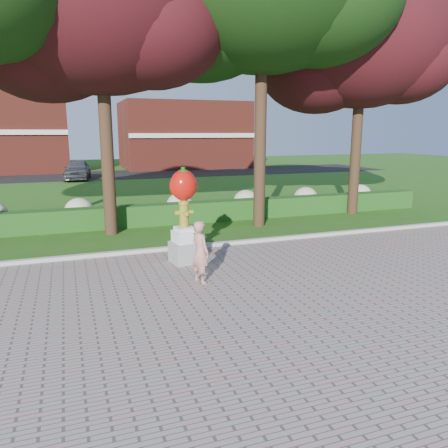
{
  "coord_description": "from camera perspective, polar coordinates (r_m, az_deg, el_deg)",
  "views": [
    {
      "loc": [
        -3.36,
        -9.55,
        3.56
      ],
      "look_at": [
        0.45,
        1.0,
        1.17
      ],
      "focal_mm": 35.0,
      "sensor_mm": 36.0,
      "label": 1
    }
  ],
  "objects": [
    {
      "name": "tree_mid_left",
      "position": [
        16.12,
        -16.38,
        24.96
      ],
      "size": [
        8.25,
        7.04,
        10.69
      ],
      "color": "black",
      "rests_on": "ground"
    },
    {
      "name": "tree_far_right",
      "position": [
        20.25,
        17.22,
        21.18
      ],
      "size": [
        7.88,
        6.72,
        10.21
      ],
      "color": "black",
      "rests_on": "ground"
    },
    {
      "name": "hydrangea_row",
      "position": [
        18.23,
        -7.12,
        2.41
      ],
      "size": [
        20.1,
        1.1,
        0.99
      ],
      "color": "beige",
      "rests_on": "ground"
    },
    {
      "name": "hydrant_sculpture",
      "position": [
        11.76,
        -5.25,
        1.45
      ],
      "size": [
        0.8,
        0.8,
        2.6
      ],
      "rotation": [
        0.0,
        0.0,
        0.15
      ],
      "color": "gray",
      "rests_on": "walkway"
    },
    {
      "name": "building_right",
      "position": [
        45.01,
        -5.32,
        11.48
      ],
      "size": [
        12.0,
        8.0,
        6.4
      ],
      "primitive_type": "cube",
      "color": "maroon",
      "rests_on": "ground"
    },
    {
      "name": "street",
      "position": [
        37.87,
        -14.75,
        6.22
      ],
      "size": [
        50.0,
        8.0,
        0.02
      ],
      "primitive_type": "cube",
      "color": "black",
      "rests_on": "ground"
    },
    {
      "name": "ground",
      "position": [
        10.73,
        -0.44,
        -7.37
      ],
      "size": [
        100.0,
        100.0,
        0.0
      ],
      "primitive_type": "plane",
      "color": "#2A5415",
      "rests_on": "ground"
    },
    {
      "name": "lawn_hedge",
      "position": [
        17.18,
        -8.22,
        1.28
      ],
      "size": [
        24.0,
        0.7,
        0.8
      ],
      "primitive_type": "cube",
      "color": "#1C4112",
      "rests_on": "ground"
    },
    {
      "name": "parked_car",
      "position": [
        34.67,
        -18.61,
        6.76
      ],
      "size": [
        2.21,
        4.55,
        1.5
      ],
      "primitive_type": "imported",
      "rotation": [
        0.0,
        0.0,
        -0.1
      ],
      "color": "#3E4146",
      "rests_on": "street"
    },
    {
      "name": "curb",
      "position": [
        13.45,
        -4.7,
        -3.05
      ],
      "size": [
        40.0,
        0.18,
        0.15
      ],
      "primitive_type": "cube",
      "color": "#ADADA5",
      "rests_on": "ground"
    },
    {
      "name": "woman",
      "position": [
        10.27,
        -3.14,
        -3.67
      ],
      "size": [
        0.53,
        0.64,
        1.5
      ],
      "primitive_type": "imported",
      "rotation": [
        0.0,
        0.0,
        1.95
      ],
      "color": "tan",
      "rests_on": "walkway"
    },
    {
      "name": "walkway",
      "position": [
        7.39,
        10.39,
        -16.82
      ],
      "size": [
        40.0,
        14.0,
        0.04
      ],
      "primitive_type": "cube",
      "color": "gray",
      "rests_on": "ground"
    }
  ]
}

